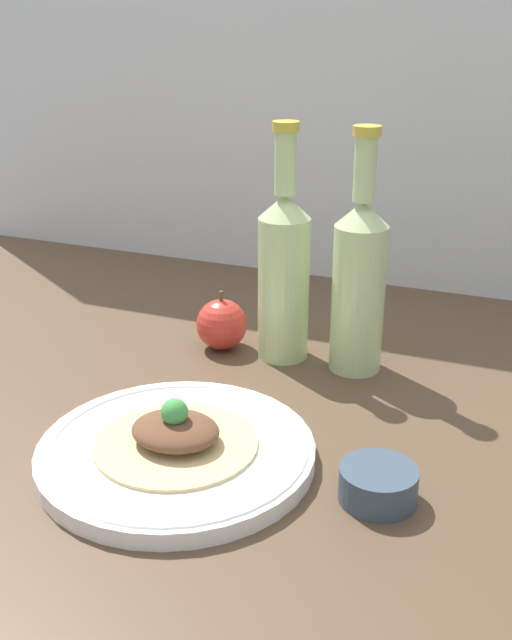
# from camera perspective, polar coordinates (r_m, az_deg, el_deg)

# --- Properties ---
(ground_plane) EXTENTS (1.80, 1.10, 0.04)m
(ground_plane) POSITION_cam_1_polar(r_m,az_deg,el_deg) (0.89, 2.50, -9.01)
(ground_plane) COLOR brown
(wall_backsplash) EXTENTS (1.80, 0.03, 0.80)m
(wall_backsplash) POSITION_cam_1_polar(r_m,az_deg,el_deg) (1.28, 11.48, 19.98)
(wall_backsplash) COLOR silver
(wall_backsplash) RESTS_ON ground_plane
(plate) EXTENTS (0.30, 0.30, 0.02)m
(plate) POSITION_cam_1_polar(r_m,az_deg,el_deg) (0.81, -6.09, -9.86)
(plate) COLOR white
(plate) RESTS_ON ground_plane
(plated_food) EXTENTS (0.17, 0.17, 0.05)m
(plated_food) POSITION_cam_1_polar(r_m,az_deg,el_deg) (0.80, -6.15, -8.61)
(plated_food) COLOR #D6BC7F
(plated_food) RESTS_ON plate
(cider_bottle_left) EXTENTS (0.07, 0.07, 0.32)m
(cider_bottle_left) POSITION_cam_1_polar(r_m,az_deg,el_deg) (1.00, 2.13, 3.77)
(cider_bottle_left) COLOR #B7D18E
(cider_bottle_left) RESTS_ON ground_plane
(cider_bottle_right) EXTENTS (0.07, 0.07, 0.32)m
(cider_bottle_right) POSITION_cam_1_polar(r_m,az_deg,el_deg) (0.97, 7.85, 3.01)
(cider_bottle_right) COLOR #B7D18E
(cider_bottle_right) RESTS_ON ground_plane
(apple) EXTENTS (0.07, 0.07, 0.09)m
(apple) POSITION_cam_1_polar(r_m,az_deg,el_deg) (1.06, -2.63, -0.34)
(apple) COLOR red
(apple) RESTS_ON ground_plane
(dipping_bowl) EXTENTS (0.08, 0.08, 0.04)m
(dipping_bowl) POSITION_cam_1_polar(r_m,az_deg,el_deg) (0.76, 9.29, -12.26)
(dipping_bowl) COLOR #384756
(dipping_bowl) RESTS_ON ground_plane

